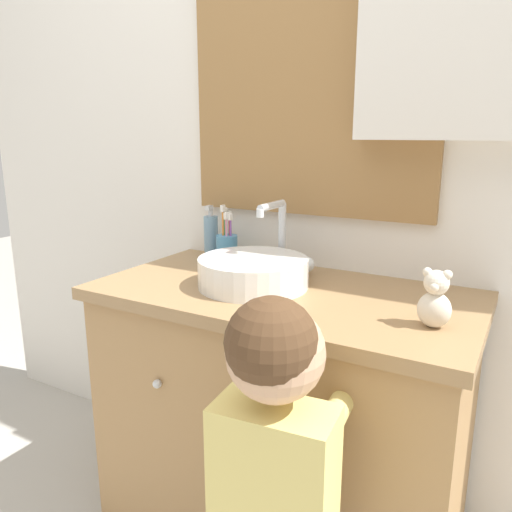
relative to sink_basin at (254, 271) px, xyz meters
The scene contains 7 objects.
wall_back 0.54m from the sink_basin, 70.19° to the left, with size 3.20×0.18×2.50m.
vanity_counter 0.45m from the sink_basin, ahead, with size 1.05×0.55×0.80m.
sink_basin is the anchor object (origin of this frame).
toothbrush_holder 0.27m from the sink_basin, 139.15° to the left, with size 0.07×0.07×0.20m.
soap_dispenser 0.36m from the sink_basin, 144.19° to the left, with size 0.05×0.05×0.18m.
child_figure 0.60m from the sink_basin, 55.91° to the right, with size 0.24×0.48×0.95m.
teddy_bear 0.51m from the sink_basin, ahead, with size 0.07×0.06×0.14m.
Camera 1 is at (0.59, -0.86, 1.22)m, focal length 35.00 mm.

